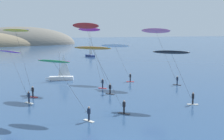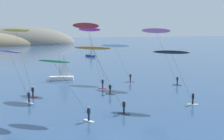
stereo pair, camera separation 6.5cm
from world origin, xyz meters
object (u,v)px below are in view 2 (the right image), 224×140
kitesurfer_white (116,48)px  kitesurfer_magenta (91,35)px  sailboat_near (60,77)px  kitesurfer_black (173,57)px  kitesurfer_red (87,31)px  kitesurfer_purple (11,55)px  kitesurfer_green (57,66)px  kitesurfer_pink (157,34)px  sailboat_far (90,55)px  kitesurfer_orange (95,54)px  kitesurfer_yellow (17,35)px

kitesurfer_white → kitesurfer_magenta: kitesurfer_magenta is taller
sailboat_near → kitesurfer_magenta: bearing=-63.6°
kitesurfer_black → kitesurfer_red: size_ratio=0.66×
kitesurfer_purple → kitesurfer_magenta: size_ratio=0.70×
sailboat_near → kitesurfer_purple: (-8.66, -13.36, 5.84)m
kitesurfer_red → kitesurfer_purple: bearing=-174.0°
kitesurfer_green → kitesurfer_pink: (20.36, 14.77, 3.34)m
kitesurfer_green → kitesurfer_pink: kitesurfer_pink is taller
kitesurfer_purple → kitesurfer_red: (11.72, 1.23, 3.52)m
sailboat_near → kitesurfer_pink: size_ratio=0.57×
sailboat_far → kitesurfer_black: size_ratio=0.79×
kitesurfer_purple → kitesurfer_green: bearing=-63.5°
kitesurfer_pink → kitesurfer_red: kitesurfer_red is taller
kitesurfer_purple → kitesurfer_orange: kitesurfer_orange is taller
sailboat_far → kitesurfer_green: bearing=-106.4°
kitesurfer_white → kitesurfer_yellow: bearing=-161.0°
kitesurfer_yellow → kitesurfer_black: bearing=-30.3°
sailboat_near → kitesurfer_green: 24.82m
kitesurfer_green → kitesurfer_purple: size_ratio=0.93×
kitesurfer_magenta → kitesurfer_orange: bearing=-101.3°
kitesurfer_green → kitesurfer_purple: kitesurfer_purple is taller
kitesurfer_magenta → kitesurfer_green: bearing=-117.0°
kitesurfer_green → kitesurfer_purple: (-5.31, 10.64, 0.48)m
sailboat_near → kitesurfer_black: (12.58, -22.90, 5.85)m
kitesurfer_purple → kitesurfer_pink: size_ratio=0.70×
kitesurfer_red → kitesurfer_green: bearing=-118.4°
kitesurfer_pink → kitesurfer_red: bearing=-168.3°
sailboat_near → sailboat_far: 47.65m
sailboat_near → kitesurfer_yellow: size_ratio=0.57×
sailboat_far → kitesurfer_green: 71.68m
kitesurfer_black → kitesurfer_green: kitesurfer_black is taller
kitesurfer_orange → kitesurfer_red: size_ratio=0.73×
sailboat_near → sailboat_far: same height
kitesurfer_black → kitesurfer_pink: size_ratio=0.71×
sailboat_near → kitesurfer_white: bearing=-24.3°
kitesurfer_orange → sailboat_far: bearing=77.2°
kitesurfer_orange → kitesurfer_white: bearing=64.1°
kitesurfer_green → kitesurfer_black: bearing=4.0°
sailboat_far → kitesurfer_red: (-13.80, -56.69, 9.35)m
kitesurfer_black → kitesurfer_green: size_ratio=1.09×
kitesurfer_white → kitesurfer_purple: kitesurfer_white is taller
kitesurfer_magenta → kitesurfer_yellow: bearing=-169.7°
sailboat_near → kitesurfer_purple: size_ratio=0.81×
sailboat_near → kitesurfer_red: bearing=-75.8°
sailboat_near → sailboat_far: bearing=69.3°
kitesurfer_orange → kitesurfer_red: (1.59, 11.22, 2.77)m
kitesurfer_magenta → sailboat_far: bearing=76.8°
sailboat_far → kitesurfer_orange: size_ratio=0.72×
sailboat_far → kitesurfer_orange: bearing=-102.8°
sailboat_near → kitesurfer_yellow: 16.04m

